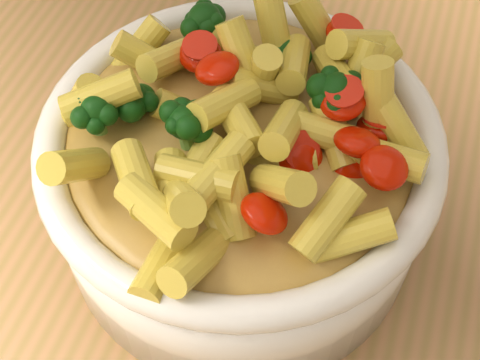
% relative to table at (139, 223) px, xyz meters
% --- Properties ---
extents(table, '(1.20, 0.80, 0.90)m').
position_rel_table_xyz_m(table, '(0.00, 0.00, 0.00)').
color(table, '#B07A4B').
rests_on(table, ground).
extents(serving_bowl, '(0.25, 0.25, 0.11)m').
position_rel_table_xyz_m(serving_bowl, '(0.11, -0.03, 0.16)').
color(serving_bowl, white).
rests_on(serving_bowl, table).
extents(pasta_salad, '(0.19, 0.19, 0.04)m').
position_rel_table_xyz_m(pasta_salad, '(0.11, -0.03, 0.22)').
color(pasta_salad, '#FDE450').
rests_on(pasta_salad, serving_bowl).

